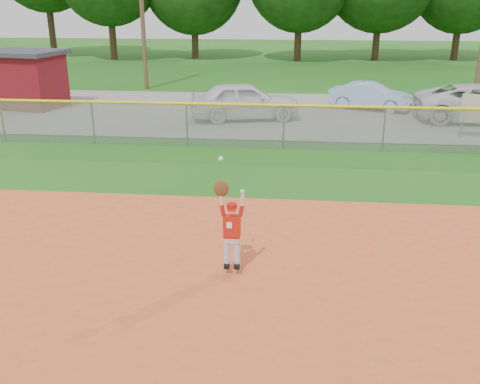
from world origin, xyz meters
name	(u,v)px	position (x,y,z in m)	size (l,w,h in m)	color
ground	(270,306)	(0.00, 0.00, 0.00)	(120.00, 120.00, 0.00)	#1C5613
parking_strip	(286,113)	(0.00, 16.00, 0.01)	(44.00, 10.00, 0.03)	slate
car_white_a	(245,101)	(-1.73, 14.45, 0.81)	(1.84, 4.58, 1.56)	silver
car_blue	(370,96)	(3.81, 17.15, 0.64)	(1.29, 3.69, 1.22)	#81A5C1
utility_shed	(25,79)	(-12.13, 16.15, 1.34)	(3.89, 3.26, 2.62)	#5A0C12
outfield_fence	(284,124)	(0.00, 10.00, 0.88)	(40.06, 0.10, 1.55)	gray
power_lines	(310,2)	(1.00, 22.00, 4.68)	(19.40, 0.24, 9.00)	#4C3823
ballplayer	(230,225)	(-0.78, 1.05, 1.01)	(0.56, 0.24, 2.14)	silver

